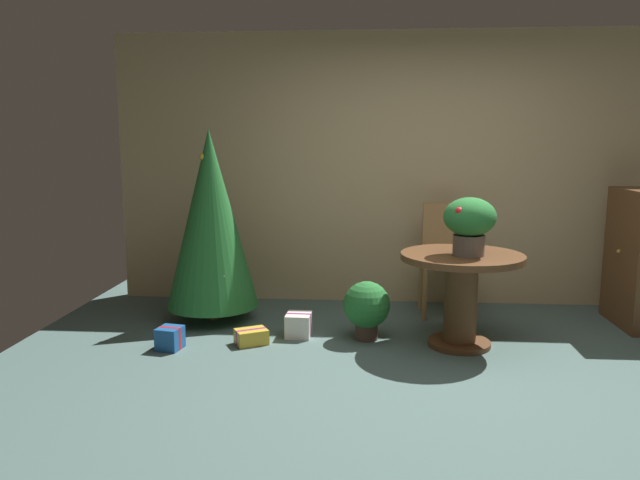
{
  "coord_description": "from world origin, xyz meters",
  "views": [
    {
      "loc": [
        -0.57,
        -3.72,
        1.58
      ],
      "look_at": [
        -0.89,
        0.47,
        0.89
      ],
      "focal_mm": 33.95,
      "sensor_mm": 36.0,
      "label": 1
    }
  ],
  "objects_px": {
    "wooden_chair_far": "(446,252)",
    "round_dining_table": "(461,285)",
    "gift_box_blue": "(170,338)",
    "potted_plant": "(367,307)",
    "gift_box_cream": "(299,325)",
    "flower_vase": "(470,221)",
    "gift_box_gold": "(251,337)",
    "holiday_tree": "(211,219)"
  },
  "relations": [
    {
      "from": "holiday_tree",
      "to": "potted_plant",
      "type": "bearing_deg",
      "value": -17.83
    },
    {
      "from": "gift_box_blue",
      "to": "gift_box_cream",
      "type": "height_order",
      "value": "gift_box_cream"
    },
    {
      "from": "gift_box_cream",
      "to": "wooden_chair_far",
      "type": "bearing_deg",
      "value": 31.96
    },
    {
      "from": "gift_box_cream",
      "to": "gift_box_blue",
      "type": "bearing_deg",
      "value": -158.18
    },
    {
      "from": "round_dining_table",
      "to": "flower_vase",
      "type": "height_order",
      "value": "flower_vase"
    },
    {
      "from": "round_dining_table",
      "to": "flower_vase",
      "type": "relative_size",
      "value": 2.14
    },
    {
      "from": "round_dining_table",
      "to": "flower_vase",
      "type": "xyz_separation_m",
      "value": [
        0.03,
        -0.07,
        0.5
      ]
    },
    {
      "from": "wooden_chair_far",
      "to": "gift_box_cream",
      "type": "distance_m",
      "value": 1.57
    },
    {
      "from": "flower_vase",
      "to": "gift_box_gold",
      "type": "distance_m",
      "value": 1.9
    },
    {
      "from": "gift_box_blue",
      "to": "gift_box_cream",
      "type": "bearing_deg",
      "value": 21.82
    },
    {
      "from": "round_dining_table",
      "to": "gift_box_cream",
      "type": "bearing_deg",
      "value": 174.04
    },
    {
      "from": "gift_box_blue",
      "to": "gift_box_cream",
      "type": "xyz_separation_m",
      "value": [
        0.95,
        0.38,
        0.01
      ]
    },
    {
      "from": "gift_box_blue",
      "to": "potted_plant",
      "type": "bearing_deg",
      "value": 13.14
    },
    {
      "from": "flower_vase",
      "to": "gift_box_cream",
      "type": "xyz_separation_m",
      "value": [
        -1.3,
        0.2,
        -0.89
      ]
    },
    {
      "from": "flower_vase",
      "to": "potted_plant",
      "type": "height_order",
      "value": "flower_vase"
    },
    {
      "from": "wooden_chair_far",
      "to": "gift_box_cream",
      "type": "bearing_deg",
      "value": -148.04
    },
    {
      "from": "holiday_tree",
      "to": "potted_plant",
      "type": "distance_m",
      "value": 1.56
    },
    {
      "from": "wooden_chair_far",
      "to": "holiday_tree",
      "type": "bearing_deg",
      "value": -169.49
    },
    {
      "from": "gift_box_cream",
      "to": "potted_plant",
      "type": "distance_m",
      "value": 0.58
    },
    {
      "from": "wooden_chair_far",
      "to": "gift_box_gold",
      "type": "xyz_separation_m",
      "value": [
        -1.62,
        -1.01,
        -0.51
      ]
    },
    {
      "from": "potted_plant",
      "to": "holiday_tree",
      "type": "bearing_deg",
      "value": 162.17
    },
    {
      "from": "wooden_chair_far",
      "to": "potted_plant",
      "type": "bearing_deg",
      "value": -131.2
    },
    {
      "from": "round_dining_table",
      "to": "wooden_chair_far",
      "type": "distance_m",
      "value": 0.93
    },
    {
      "from": "gift_box_gold",
      "to": "potted_plant",
      "type": "height_order",
      "value": "potted_plant"
    },
    {
      "from": "flower_vase",
      "to": "holiday_tree",
      "type": "bearing_deg",
      "value": 163.88
    },
    {
      "from": "gift_box_cream",
      "to": "gift_box_gold",
      "type": "bearing_deg",
      "value": -148.25
    },
    {
      "from": "gift_box_blue",
      "to": "gift_box_cream",
      "type": "distance_m",
      "value": 1.02
    },
    {
      "from": "wooden_chair_far",
      "to": "potted_plant",
      "type": "distance_m",
      "value": 1.13
    },
    {
      "from": "flower_vase",
      "to": "potted_plant",
      "type": "xyz_separation_m",
      "value": [
        -0.75,
        0.17,
        -0.72
      ]
    },
    {
      "from": "potted_plant",
      "to": "gift_box_blue",
      "type": "bearing_deg",
      "value": -166.86
    },
    {
      "from": "holiday_tree",
      "to": "potted_plant",
      "type": "height_order",
      "value": "holiday_tree"
    },
    {
      "from": "flower_vase",
      "to": "gift_box_blue",
      "type": "distance_m",
      "value": 2.43
    },
    {
      "from": "round_dining_table",
      "to": "potted_plant",
      "type": "relative_size",
      "value": 1.97
    },
    {
      "from": "round_dining_table",
      "to": "holiday_tree",
      "type": "height_order",
      "value": "holiday_tree"
    },
    {
      "from": "round_dining_table",
      "to": "holiday_tree",
      "type": "distance_m",
      "value": 2.19
    },
    {
      "from": "flower_vase",
      "to": "gift_box_gold",
      "type": "height_order",
      "value": "flower_vase"
    },
    {
      "from": "flower_vase",
      "to": "holiday_tree",
      "type": "height_order",
      "value": "holiday_tree"
    },
    {
      "from": "wooden_chair_far",
      "to": "gift_box_cream",
      "type": "height_order",
      "value": "wooden_chair_far"
    },
    {
      "from": "flower_vase",
      "to": "gift_box_blue",
      "type": "height_order",
      "value": "flower_vase"
    },
    {
      "from": "wooden_chair_far",
      "to": "round_dining_table",
      "type": "bearing_deg",
      "value": -90.0
    },
    {
      "from": "holiday_tree",
      "to": "gift_box_blue",
      "type": "relative_size",
      "value": 8.09
    },
    {
      "from": "flower_vase",
      "to": "potted_plant",
      "type": "bearing_deg",
      "value": 167.05
    }
  ]
}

